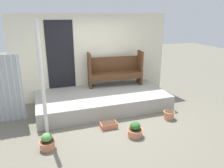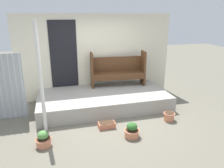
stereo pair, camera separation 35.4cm
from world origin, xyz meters
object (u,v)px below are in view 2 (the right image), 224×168
at_px(flower_pot_left, 43,140).
at_px(planter_box_rect, 107,125).
at_px(support_post, 41,79).
at_px(bench, 118,69).
at_px(flower_pot_middle, 132,131).
at_px(flower_pot_right, 169,116).

height_order(flower_pot_left, planter_box_rect, flower_pot_left).
xyz_separation_m(support_post, flower_pot_left, (-0.03, -0.67, -1.10)).
distance_m(bench, planter_box_rect, 2.19).
distance_m(support_post, flower_pot_left, 1.29).
bearing_deg(planter_box_rect, support_post, 169.18).
bearing_deg(flower_pot_middle, flower_pot_left, 175.91).
bearing_deg(support_post, flower_pot_left, -92.40).
height_order(bench, flower_pot_middle, bench).
height_order(bench, flower_pot_left, bench).
bearing_deg(flower_pot_middle, planter_box_rect, 129.04).
relative_size(bench, flower_pot_left, 5.02).
relative_size(support_post, planter_box_rect, 6.27).
bearing_deg(bench, flower_pot_right, -62.22).
bearing_deg(bench, flower_pot_left, -130.16).
xyz_separation_m(flower_pot_left, flower_pot_middle, (1.86, -0.13, -0.00)).
relative_size(support_post, flower_pot_right, 8.51).
height_order(support_post, planter_box_rect, support_post).
height_order(flower_pot_left, flower_pot_right, flower_pot_left).
bearing_deg(support_post, flower_pot_middle, -23.72).
relative_size(flower_pot_left, planter_box_rect, 0.86).
distance_m(flower_pot_left, planter_box_rect, 1.48).
height_order(flower_pot_left, flower_pot_middle, flower_pot_left).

